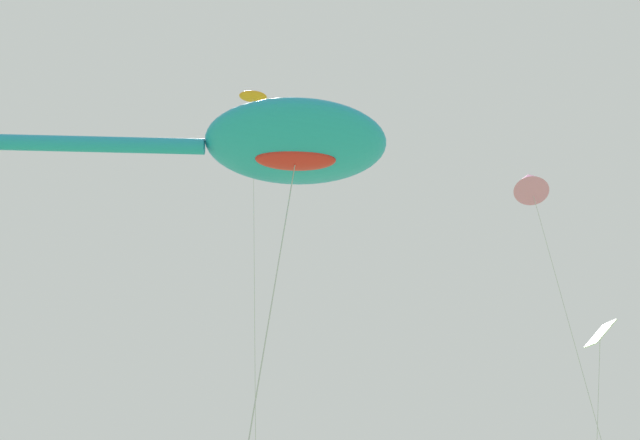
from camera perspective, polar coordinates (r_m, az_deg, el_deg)
name	(u,v)px	position (r m, az deg, el deg)	size (l,w,h in m)	color
big_show_kite	(281,144)	(18.60, -2.94, 5.73)	(10.53, 7.89, 13.53)	#1E8CBF
small_kite_bird_shape	(530,183)	(26.69, 15.54, 2.70)	(1.92, 1.82, 16.96)	pink
small_kite_stunt_black	(253,104)	(28.36, -5.07, 8.74)	(2.29, 1.23, 20.45)	orange
small_kite_tiny_distant	(600,344)	(24.60, 20.35, -8.77)	(3.56, 1.35, 11.29)	white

